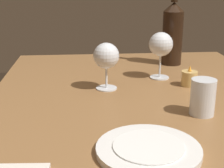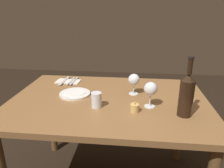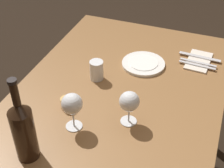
% 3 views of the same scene
% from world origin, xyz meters
% --- Properties ---
extents(dining_table, '(1.30, 0.90, 0.74)m').
position_xyz_m(dining_table, '(0.00, 0.00, 0.65)').
color(dining_table, olive).
rests_on(dining_table, ground).
extents(wine_glass_left, '(0.08, 0.08, 0.15)m').
position_xyz_m(wine_glass_left, '(-0.16, -0.10, 0.84)').
color(wine_glass_left, white).
rests_on(wine_glass_left, dining_table).
extents(wine_glass_right, '(0.08, 0.08, 0.16)m').
position_xyz_m(wine_glass_right, '(-0.26, 0.09, 0.86)').
color(wine_glass_right, white).
rests_on(wine_glass_right, dining_table).
extents(wine_bottle, '(0.08, 0.08, 0.34)m').
position_xyz_m(wine_bottle, '(-0.45, 0.18, 0.87)').
color(wine_bottle, black).
rests_on(wine_bottle, dining_table).
extents(water_tumbler, '(0.06, 0.06, 0.09)m').
position_xyz_m(water_tumbler, '(0.06, 0.13, 0.78)').
color(water_tumbler, white).
rests_on(water_tumbler, dining_table).
extents(votive_candle, '(0.05, 0.05, 0.07)m').
position_xyz_m(votive_candle, '(-0.17, 0.17, 0.76)').
color(votive_candle, '#DBB266').
rests_on(votive_candle, dining_table).
extents(dinner_plate, '(0.21, 0.21, 0.02)m').
position_xyz_m(dinner_plate, '(0.24, -0.04, 0.75)').
color(dinner_plate, white).
rests_on(dinner_plate, dining_table).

